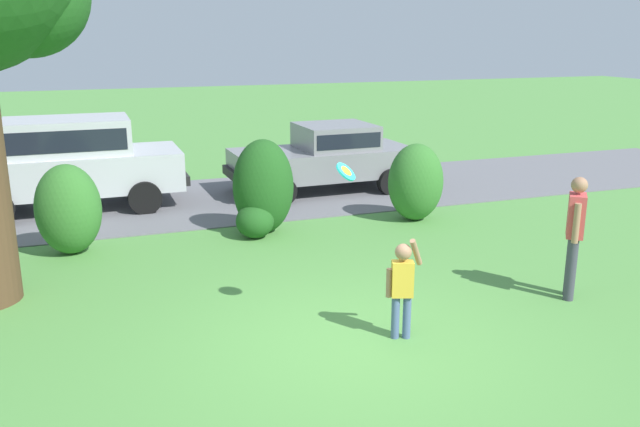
% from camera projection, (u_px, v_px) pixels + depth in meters
% --- Properties ---
extents(ground_plane, '(80.00, 80.00, 0.00)m').
position_uv_depth(ground_plane, '(347.00, 342.00, 8.03)').
color(ground_plane, '#518E42').
extents(driveway_strip, '(28.00, 4.40, 0.02)m').
position_uv_depth(driveway_strip, '(221.00, 199.00, 14.87)').
color(driveway_strip, slate).
rests_on(driveway_strip, ground).
extents(shrub_near_tree, '(1.08, 1.01, 1.53)m').
position_uv_depth(shrub_near_tree, '(68.00, 209.00, 11.10)').
color(shrub_near_tree, '#33702B').
rests_on(shrub_near_tree, ground).
extents(shrub_centre_left, '(1.16, 1.13, 1.76)m').
position_uv_depth(shrub_centre_left, '(262.00, 191.00, 12.22)').
color(shrub_centre_left, '#1E511C').
rests_on(shrub_centre_left, ground).
extents(shrub_centre, '(1.11, 1.00, 1.54)m').
position_uv_depth(shrub_centre, '(416.00, 182.00, 13.11)').
color(shrub_centre, '#33702B').
rests_on(shrub_centre, ground).
extents(parked_sedan, '(4.44, 2.18, 1.56)m').
position_uv_depth(parked_sedan, '(327.00, 155.00, 15.57)').
color(parked_sedan, gray).
rests_on(parked_sedan, ground).
extents(parked_suv, '(4.71, 2.12, 1.92)m').
position_uv_depth(parked_suv, '(69.00, 159.00, 13.84)').
color(parked_suv, silver).
rests_on(parked_suv, ground).
extents(child_thrower, '(0.48, 0.24, 1.29)m').
position_uv_depth(child_thrower, '(402.00, 283.00, 7.97)').
color(child_thrower, '#4C608C').
rests_on(child_thrower, ground).
extents(frisbee, '(0.32, 0.26, 0.28)m').
position_uv_depth(frisbee, '(346.00, 172.00, 7.92)').
color(frisbee, '#1EB7B2').
extents(adult_onlooker, '(0.40, 0.43, 1.74)m').
position_uv_depth(adult_onlooker, '(575.00, 231.00, 9.15)').
color(adult_onlooker, '#3F3F4C').
rests_on(adult_onlooker, ground).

